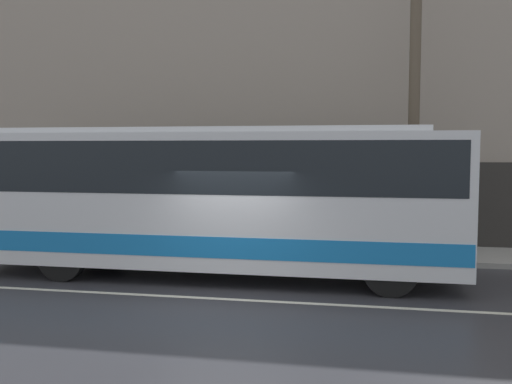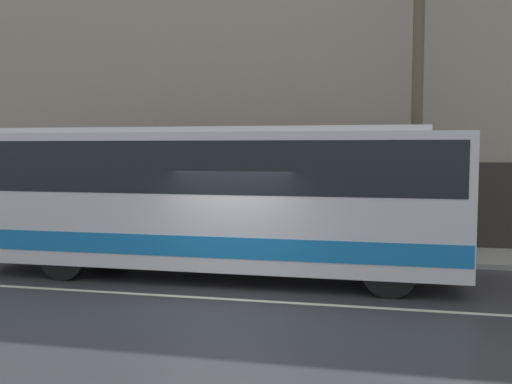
# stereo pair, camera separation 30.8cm
# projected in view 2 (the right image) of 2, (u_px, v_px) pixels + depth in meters

# --- Properties ---
(ground_plane) EXTENTS (60.00, 60.00, 0.00)m
(ground_plane) POSITION_uv_depth(u_px,v_px,m) (224.00, 299.00, 11.24)
(ground_plane) COLOR #333338
(sidewalk) EXTENTS (60.00, 2.48, 0.14)m
(sidewalk) POSITION_uv_depth(u_px,v_px,m) (273.00, 250.00, 16.33)
(sidewalk) COLOR #A09E99
(sidewalk) RESTS_ON ground_plane
(building_facade) EXTENTS (60.00, 0.35, 10.29)m
(building_facade) POSITION_uv_depth(u_px,v_px,m) (282.00, 83.00, 17.30)
(building_facade) COLOR gray
(building_facade) RESTS_ON ground_plane
(lane_stripe) EXTENTS (54.00, 0.14, 0.01)m
(lane_stripe) POSITION_uv_depth(u_px,v_px,m) (224.00, 299.00, 11.24)
(lane_stripe) COLOR beige
(lane_stripe) RESTS_ON ground_plane
(transit_bus) EXTENTS (11.19, 2.55, 3.43)m
(transit_bus) POSITION_uv_depth(u_px,v_px,m) (213.00, 193.00, 13.15)
(transit_bus) COLOR silver
(transit_bus) RESTS_ON ground_plane
(utility_pole_near) EXTENTS (0.29, 0.29, 8.17)m
(utility_pole_near) POSITION_uv_depth(u_px,v_px,m) (417.00, 100.00, 14.84)
(utility_pole_near) COLOR brown
(utility_pole_near) RESTS_ON sidewalk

